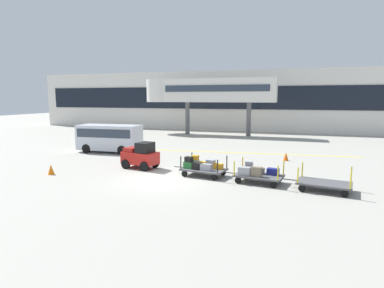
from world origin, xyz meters
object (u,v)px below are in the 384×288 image
at_px(baggage_cart_middle, 257,173).
at_px(safety_cone_near, 51,170).
at_px(baggage_cart_tail, 324,183).
at_px(baggage_tug, 141,156).
at_px(shuttle_van, 109,136).
at_px(safety_cone_far, 286,156).
at_px(baggage_cart_lead, 202,167).

xyz_separation_m(baggage_cart_middle, safety_cone_near, (-10.94, -1.80, -0.20)).
height_order(baggage_cart_middle, baggage_cart_tail, same).
bearing_deg(baggage_cart_middle, baggage_cart_tail, -9.34).
xyz_separation_m(baggage_tug, baggage_cart_tail, (10.02, -1.64, -0.41)).
bearing_deg(baggage_cart_tail, baggage_tug, 170.70).
relative_size(baggage_tug, baggage_cart_middle, 0.73).
xyz_separation_m(baggage_cart_middle, baggage_cart_tail, (3.05, -0.50, -0.13)).
relative_size(baggage_cart_middle, safety_cone_near, 5.60).
relative_size(baggage_cart_middle, shuttle_van, 0.63).
distance_m(baggage_cart_middle, baggage_cart_tail, 3.09).
bearing_deg(baggage_cart_middle, safety_cone_far, 79.17).
bearing_deg(safety_cone_near, shuttle_van, 97.57).
height_order(baggage_tug, shuttle_van, shuttle_van).
height_order(baggage_tug, safety_cone_near, baggage_tug).
bearing_deg(baggage_cart_middle, safety_cone_near, -170.67).
relative_size(baggage_cart_lead, baggage_cart_tail, 1.00).
relative_size(baggage_cart_tail, safety_cone_near, 5.60).
relative_size(baggage_tug, baggage_cart_lead, 0.73).
bearing_deg(safety_cone_far, shuttle_van, -176.97).
distance_m(shuttle_van, safety_cone_far, 13.18).
height_order(shuttle_van, safety_cone_near, shuttle_van).
distance_m(baggage_cart_lead, baggage_cart_tail, 6.10).
xyz_separation_m(baggage_cart_lead, baggage_cart_middle, (2.97, -0.50, -0.03)).
bearing_deg(baggage_cart_tail, shuttle_van, 157.89).
xyz_separation_m(baggage_cart_lead, shuttle_van, (-8.96, 5.08, 0.73)).
xyz_separation_m(shuttle_van, safety_cone_far, (13.12, 0.69, -0.96)).
relative_size(baggage_cart_middle, safety_cone_far, 5.60).
xyz_separation_m(baggage_cart_middle, safety_cone_far, (1.20, 6.27, -0.20)).
bearing_deg(baggage_cart_lead, baggage_cart_middle, -9.54).
bearing_deg(baggage_tug, baggage_cart_middle, -9.27).
bearing_deg(baggage_cart_lead, baggage_tug, 170.92).
distance_m(baggage_tug, safety_cone_near, 4.96).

